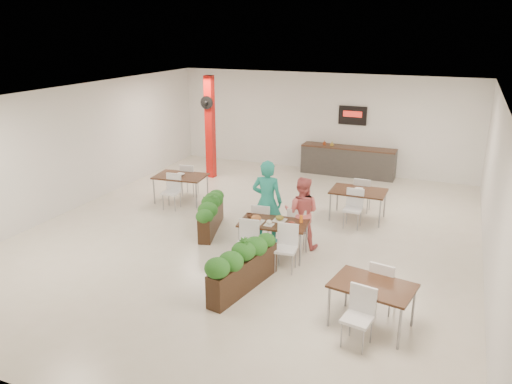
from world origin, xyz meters
TOP-DOWN VIEW (x-y plane):
  - ground at (0.00, 0.00)m, footprint 12.00×12.00m
  - room_shell at (0.00, 0.00)m, footprint 10.10×12.10m
  - red_column at (-3.00, 3.79)m, footprint 0.40×0.41m
  - service_counter at (1.00, 5.65)m, footprint 3.00×0.64m
  - main_table at (0.89, -0.88)m, footprint 1.48×1.75m
  - diner_man at (0.50, -0.23)m, footprint 0.73×0.52m
  - diner_woman at (1.30, -0.23)m, footprint 0.84×0.68m
  - planter_left at (-0.93, -0.18)m, footprint 0.79×1.74m
  - planter_right at (0.90, -2.43)m, footprint 0.68×1.92m
  - side_table_a at (-2.65, 1.34)m, footprint 1.45×1.65m
  - side_table_b at (2.10, 1.90)m, footprint 1.34×1.62m
  - side_table_c at (3.27, -2.74)m, footprint 1.39×1.67m

SIDE VIEW (x-z plane):
  - ground at x=0.00m, z-range 0.00..0.00m
  - service_counter at x=1.00m, z-range -0.61..1.59m
  - planter_left at x=-0.93m, z-range 0.03..0.96m
  - planter_right at x=0.90m, z-range -0.01..1.01m
  - side_table_c at x=3.27m, z-range 0.17..1.09m
  - main_table at x=0.89m, z-range 0.17..1.10m
  - side_table_b at x=2.10m, z-range 0.18..1.10m
  - side_table_a at x=-2.65m, z-range 0.18..1.10m
  - diner_woman at x=1.30m, z-range 0.00..1.59m
  - diner_man at x=0.50m, z-range 0.00..1.87m
  - red_column at x=-3.00m, z-range 0.04..3.24m
  - room_shell at x=0.00m, z-range 0.40..3.62m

